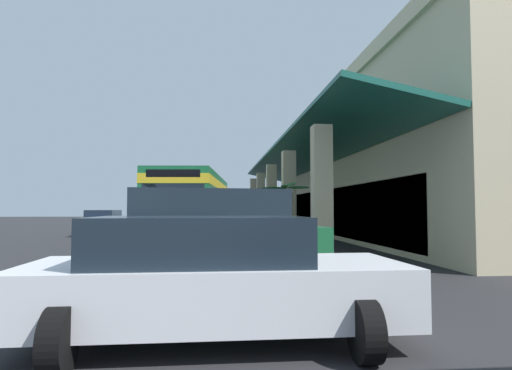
% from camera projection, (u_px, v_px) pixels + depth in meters
% --- Properties ---
extents(ground, '(120.00, 120.00, 0.00)m').
position_uv_depth(ground, '(328.00, 233.00, 27.87)').
color(ground, '#262628').
extents(curb_strip, '(35.22, 0.50, 0.12)m').
position_uv_depth(curb_strip, '(250.00, 236.00, 24.45)').
color(curb_strip, '#9E998E').
rests_on(curb_strip, ground).
extents(plaza_building, '(29.65, 14.48, 7.89)m').
position_uv_depth(plaza_building, '(416.00, 167.00, 25.53)').
color(plaza_building, '#C6B793').
rests_on(plaza_building, ground).
extents(transit_bus, '(11.38, 3.51, 3.34)m').
position_uv_depth(transit_bus, '(194.00, 202.00, 21.28)').
color(transit_bus, '#196638').
rests_on(transit_bus, ground).
extents(parked_sedan_white, '(2.48, 4.42, 1.47)m').
position_uv_depth(parked_sedan_white, '(212.00, 277.00, 5.24)').
color(parked_sedan_white, silver).
rests_on(parked_sedan_white, ground).
extents(parked_sedan_blue, '(4.42, 2.06, 1.47)m').
position_uv_depth(parked_sedan_blue, '(103.00, 222.00, 26.17)').
color(parked_sedan_blue, navy).
rests_on(parked_sedan_blue, ground).
extents(parked_suv_green, '(3.17, 5.03, 1.97)m').
position_uv_depth(parked_suv_green, '(210.00, 234.00, 9.53)').
color(parked_suv_green, '#195933').
rests_on(parked_suv_green, ground).
extents(pedestrian, '(0.36, 0.69, 1.74)m').
position_uv_depth(pedestrian, '(206.00, 228.00, 12.95)').
color(pedestrian, '#38383D').
rests_on(pedestrian, ground).
extents(potted_palm, '(1.77, 1.90, 2.59)m').
position_uv_depth(potted_palm, '(287.00, 234.00, 17.46)').
color(potted_palm, gray).
rests_on(potted_palm, ground).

